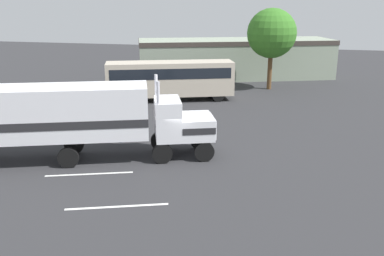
% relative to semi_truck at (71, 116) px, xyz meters
% --- Properties ---
extents(ground_plane, '(120.00, 120.00, 0.00)m').
position_rel_semi_truck_xyz_m(ground_plane, '(5.19, 1.81, -2.52)').
color(ground_plane, '#2D2D30').
extents(lane_stripe_near, '(4.18, 1.67, 0.01)m').
position_rel_semi_truck_xyz_m(lane_stripe_near, '(1.75, -1.69, -2.52)').
color(lane_stripe_near, silver).
rests_on(lane_stripe_near, ground_plane).
extents(lane_stripe_mid, '(4.18, 1.68, 0.01)m').
position_rel_semi_truck_xyz_m(lane_stripe_mid, '(4.55, -4.69, -2.52)').
color(lane_stripe_mid, silver).
rests_on(lane_stripe_mid, ground_plane).
extents(semi_truck, '(14.11, 7.39, 4.50)m').
position_rel_semi_truck_xyz_m(semi_truck, '(0.00, 0.00, 0.00)').
color(semi_truck, white).
rests_on(semi_truck, ground_plane).
extents(person_bystander, '(0.34, 0.45, 1.63)m').
position_rel_semi_truck_xyz_m(person_bystander, '(1.29, 3.46, -1.63)').
color(person_bystander, '#2D3347').
rests_on(person_bystander, ground_plane).
extents(parked_bus, '(11.19, 6.26, 3.40)m').
position_rel_semi_truck_xyz_m(parked_bus, '(1.07, 15.46, -0.46)').
color(parked_bus, '#BFB29E').
rests_on(parked_bus, ground_plane).
extents(parked_car, '(4.63, 2.49, 1.57)m').
position_rel_semi_truck_xyz_m(parked_car, '(-7.60, 10.88, -1.72)').
color(parked_car, black).
rests_on(parked_car, ground_plane).
extents(tree_left, '(4.77, 4.77, 7.86)m').
position_rel_semi_truck_xyz_m(tree_left, '(9.27, 22.53, 2.92)').
color(tree_left, brown).
rests_on(tree_left, ground_plane).
extents(building_backdrop, '(22.49, 13.37, 4.34)m').
position_rel_semi_truck_xyz_m(building_backdrop, '(5.04, 28.36, -0.15)').
color(building_backdrop, gray).
rests_on(building_backdrop, ground_plane).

